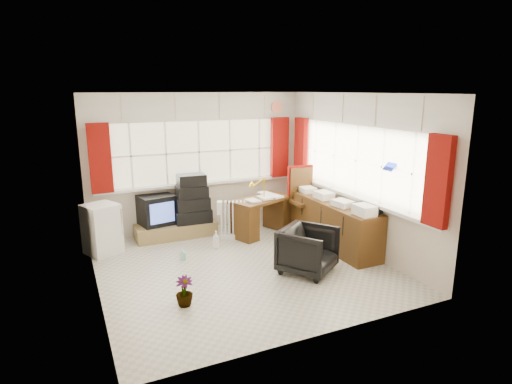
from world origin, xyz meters
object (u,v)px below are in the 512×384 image
(desk_lamp, at_px, (264,184))
(credenza, at_px, (333,223))
(task_chair, at_px, (303,197))
(desk, at_px, (261,214))
(radiator, at_px, (233,223))
(mini_fridge, at_px, (102,229))
(office_chair, at_px, (308,250))
(tv_bench, at_px, (176,230))
(crt_tv, at_px, (156,210))

(desk_lamp, xyz_separation_m, credenza, (0.81, -0.96, -0.55))
(task_chair, bearing_deg, desk, 165.81)
(radiator, distance_m, mini_fridge, 2.16)
(office_chair, bearing_deg, mini_fridge, 107.58)
(task_chair, bearing_deg, credenza, -84.90)
(desk, distance_m, credenza, 1.34)
(mini_fridge, bearing_deg, office_chair, -37.66)
(tv_bench, bearing_deg, task_chair, -16.47)
(task_chair, xyz_separation_m, office_chair, (-0.87, -1.62, -0.31))
(desk_lamp, relative_size, crt_tv, 0.61)
(office_chair, height_order, tv_bench, office_chair)
(radiator, distance_m, crt_tv, 1.37)
(task_chair, distance_m, tv_bench, 2.35)
(desk, distance_m, tv_bench, 1.55)
(task_chair, relative_size, crt_tv, 1.83)
(desk_lamp, distance_m, mini_fridge, 2.78)
(desk_lamp, relative_size, mini_fridge, 0.50)
(task_chair, xyz_separation_m, crt_tv, (-2.51, 0.76, -0.13))
(credenza, bearing_deg, tv_bench, 146.30)
(tv_bench, bearing_deg, desk_lamp, -20.79)
(crt_tv, relative_size, mini_fridge, 0.82)
(office_chair, relative_size, tv_bench, 0.52)
(radiator, height_order, mini_fridge, mini_fridge)
(mini_fridge, bearing_deg, task_chair, -6.24)
(tv_bench, bearing_deg, credenza, -33.70)
(tv_bench, xyz_separation_m, mini_fridge, (-1.25, -0.27, 0.28))
(desk, relative_size, radiator, 1.91)
(desk, bearing_deg, radiator, -177.11)
(credenza, xyz_separation_m, crt_tv, (-2.58, 1.63, 0.12))
(office_chair, distance_m, mini_fridge, 3.26)
(desk, distance_m, task_chair, 0.81)
(radiator, distance_m, tv_bench, 1.03)
(office_chair, bearing_deg, crt_tv, 89.78)
(office_chair, relative_size, mini_fridge, 0.90)
(tv_bench, distance_m, crt_tv, 0.50)
(desk, height_order, mini_fridge, mini_fridge)
(office_chair, relative_size, crt_tv, 1.10)
(tv_bench, height_order, crt_tv, crt_tv)
(office_chair, height_order, crt_tv, crt_tv)
(desk, bearing_deg, desk_lamp, -85.68)
(desk_lamp, height_order, task_chair, task_chair)
(desk, relative_size, office_chair, 1.75)
(tv_bench, bearing_deg, office_chair, -59.55)
(desk_lamp, xyz_separation_m, task_chair, (0.74, -0.09, -0.30))
(mini_fridge, bearing_deg, tv_bench, 12.34)
(credenza, bearing_deg, radiator, 143.28)
(desk, relative_size, credenza, 0.64)
(radiator, xyz_separation_m, mini_fridge, (-2.15, 0.22, 0.13))
(desk, height_order, office_chair, desk)
(desk_lamp, relative_size, office_chair, 0.55)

